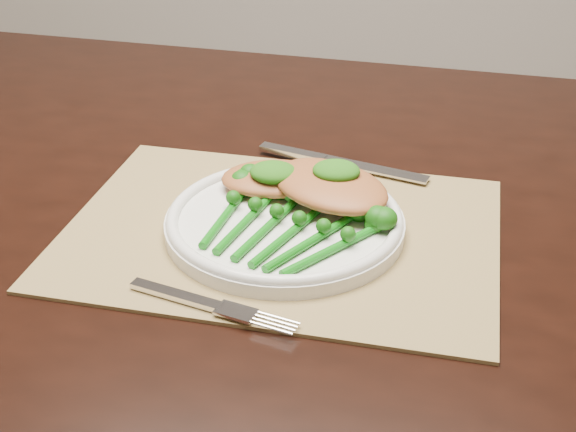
% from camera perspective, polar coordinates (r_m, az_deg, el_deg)
% --- Properties ---
extents(dining_table, '(1.67, 1.03, 0.75)m').
position_cam_1_polar(dining_table, '(1.13, -2.75, -14.88)').
color(dining_table, black).
rests_on(dining_table, ground).
extents(placemat, '(0.45, 0.34, 0.00)m').
position_cam_1_polar(placemat, '(0.81, -0.49, -1.14)').
color(placemat, olive).
rests_on(placemat, dining_table).
extents(dinner_plate, '(0.24, 0.24, 0.02)m').
position_cam_1_polar(dinner_plate, '(0.81, -0.24, -0.36)').
color(dinner_plate, white).
rests_on(dinner_plate, placemat).
extents(knife, '(0.21, 0.08, 0.01)m').
position_cam_1_polar(knife, '(0.95, 2.67, 4.05)').
color(knife, silver).
rests_on(knife, placemat).
extents(fork, '(0.16, 0.06, 0.01)m').
position_cam_1_polar(fork, '(0.70, -4.68, -6.56)').
color(fork, silver).
rests_on(fork, placemat).
extents(chicken_fillet_left, '(0.13, 0.10, 0.02)m').
position_cam_1_polar(chicken_fillet_left, '(0.86, -0.91, 2.69)').
color(chicken_fillet_left, '#AA6031').
rests_on(chicken_fillet_left, dinner_plate).
extents(chicken_fillet_right, '(0.17, 0.16, 0.03)m').
position_cam_1_polar(chicken_fillet_right, '(0.83, 2.99, 2.18)').
color(chicken_fillet_right, '#AA6031').
rests_on(chicken_fillet_right, dinner_plate).
extents(pesto_dollop_left, '(0.05, 0.04, 0.02)m').
position_cam_1_polar(pesto_dollop_left, '(0.84, -1.04, 3.13)').
color(pesto_dollop_left, '#154B0A').
rests_on(pesto_dollop_left, chicken_fillet_left).
extents(pesto_dollop_right, '(0.05, 0.04, 0.02)m').
position_cam_1_polar(pesto_dollop_right, '(0.82, 3.46, 3.23)').
color(pesto_dollop_right, '#154B0A').
rests_on(pesto_dollop_right, chicken_fillet_right).
extents(broccolini_bundle, '(0.20, 0.21, 0.04)m').
position_cam_1_polar(broccolini_bundle, '(0.78, -0.72, -1.05)').
color(broccolini_bundle, '#0C620E').
rests_on(broccolini_bundle, dinner_plate).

